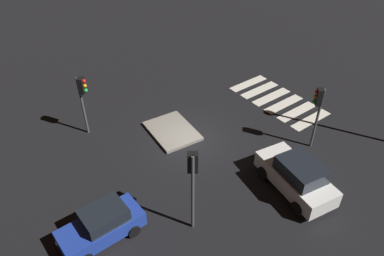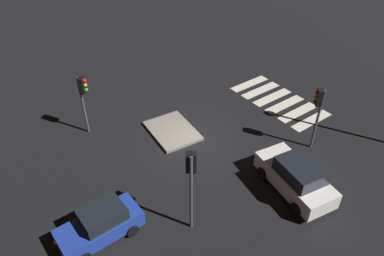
# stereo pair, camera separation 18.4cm
# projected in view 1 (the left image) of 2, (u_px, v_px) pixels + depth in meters

# --- Properties ---
(ground_plane) EXTENTS (80.00, 80.00, 0.00)m
(ground_plane) POSITION_uv_depth(u_px,v_px,m) (192.00, 141.00, 21.96)
(ground_plane) COLOR black
(traffic_island) EXTENTS (3.56, 2.82, 0.18)m
(traffic_island) POSITION_uv_depth(u_px,v_px,m) (172.00, 131.00, 22.62)
(traffic_island) COLOR gray
(traffic_island) RESTS_ON ground
(car_white) EXTENTS (4.60, 2.63, 1.92)m
(car_white) POSITION_uv_depth(u_px,v_px,m) (296.00, 176.00, 18.31)
(car_white) COLOR silver
(car_white) RESTS_ON ground
(car_blue) EXTENTS (1.82, 3.78, 1.63)m
(car_blue) POSITION_uv_depth(u_px,v_px,m) (102.00, 225.00, 16.11)
(car_blue) COLOR #1E389E
(car_blue) RESTS_ON ground
(traffic_light_north) EXTENTS (0.54, 0.54, 3.81)m
(traffic_light_north) POSITION_uv_depth(u_px,v_px,m) (82.00, 92.00, 20.91)
(traffic_light_north) COLOR #47474C
(traffic_light_north) RESTS_ON ground
(traffic_light_west) EXTENTS (0.53, 0.54, 4.32)m
(traffic_light_west) POSITION_uv_depth(u_px,v_px,m) (193.00, 173.00, 15.17)
(traffic_light_west) COLOR #47474C
(traffic_light_west) RESTS_ON ground
(traffic_light_south) EXTENTS (0.54, 0.53, 3.87)m
(traffic_light_south) POSITION_uv_depth(u_px,v_px,m) (318.00, 104.00, 19.86)
(traffic_light_south) COLOR #47474C
(traffic_light_south) RESTS_ON ground
(crosswalk_near) EXTENTS (6.45, 3.20, 0.02)m
(crosswalk_near) POSITION_uv_depth(u_px,v_px,m) (277.00, 100.00, 25.51)
(crosswalk_near) COLOR silver
(crosswalk_near) RESTS_ON ground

